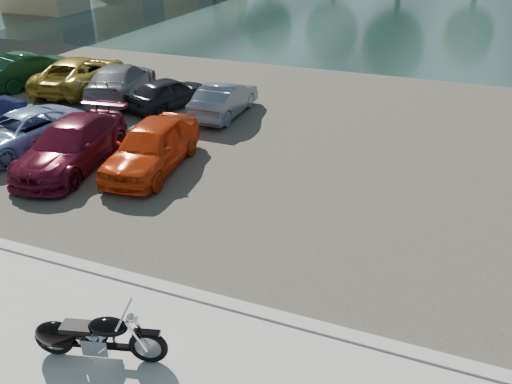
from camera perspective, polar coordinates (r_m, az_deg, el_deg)
ground at (r=9.28m, az=-14.39°, el=-18.96°), size 200.00×200.00×0.00m
kerb at (r=10.42m, az=-8.25°, el=-11.40°), size 60.00×0.30×0.14m
parking_lot at (r=17.70m, az=5.71°, el=6.24°), size 60.00×18.00×0.04m
river at (r=45.53m, az=16.35°, el=19.08°), size 120.00×40.00×0.00m
motorcycle at (r=9.19m, az=-18.70°, el=-15.35°), size 2.29×0.95×1.05m
car_2 at (r=18.10m, az=-25.34°, el=6.22°), size 2.76×4.66×1.22m
car_3 at (r=16.21m, az=-20.32°, el=5.08°), size 2.60×4.95×1.37m
car_4 at (r=15.34m, az=-11.82°, el=5.18°), size 2.13×4.44×1.46m
car_5 at (r=25.53m, az=-24.27°, el=12.70°), size 2.77×4.68×1.46m
car_6 at (r=23.97m, az=-19.39°, el=12.68°), size 3.31×5.61×1.46m
car_7 at (r=22.30m, az=-15.20°, el=12.15°), size 3.39×5.34×1.44m
car_8 at (r=20.66m, az=-9.95°, el=11.13°), size 2.61×3.90×1.23m
car_9 at (r=19.53m, az=-3.63°, el=10.54°), size 1.37×3.86×1.27m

